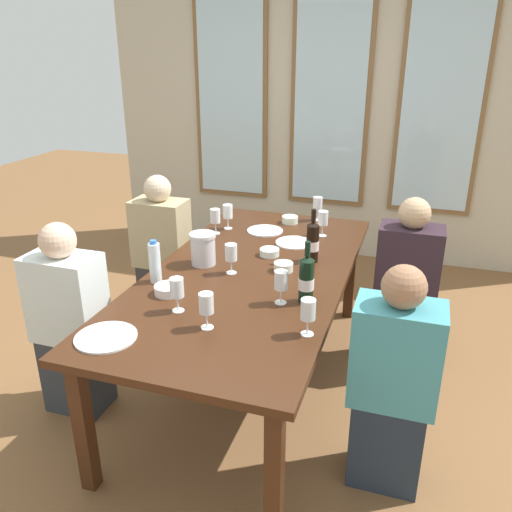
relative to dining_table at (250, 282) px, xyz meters
name	(u,v)px	position (x,y,z in m)	size (l,w,h in m)	color
ground_plane	(250,380)	(0.00, 0.00, -0.67)	(12.00, 12.00, 0.00)	brown
back_wall_with_windows	(331,102)	(0.00, 2.31, 0.78)	(4.29, 0.10, 2.90)	#C0B59C
dining_table	(250,282)	(0.00, 0.00, 0.00)	(1.09, 2.23, 0.74)	#3F2111
white_plate_0	(265,231)	(-0.12, 0.68, 0.07)	(0.25, 0.25, 0.01)	white
white_plate_1	(294,243)	(0.13, 0.51, 0.07)	(0.25, 0.25, 0.01)	white
white_plate_2	(106,337)	(-0.37, -0.88, 0.07)	(0.27, 0.27, 0.01)	white
metal_pitcher	(203,249)	(-0.29, 0.02, 0.16)	(0.16, 0.16, 0.19)	silver
wine_bottle_0	(306,279)	(0.39, -0.27, 0.19)	(0.08, 0.08, 0.32)	black
wine_bottle_1	(312,242)	(0.30, 0.26, 0.19)	(0.08, 0.08, 0.32)	black
tasting_bowl_0	(283,267)	(0.18, 0.07, 0.09)	(0.11, 0.11, 0.05)	white
tasting_bowl_1	(168,290)	(-0.31, -0.40, 0.09)	(0.14, 0.14, 0.05)	white
tasting_bowl_2	(290,220)	(0.00, 0.91, 0.09)	(0.12, 0.12, 0.05)	white
tasting_bowl_3	(270,252)	(0.04, 0.27, 0.09)	(0.12, 0.12, 0.04)	white
water_bottle	(155,262)	(-0.44, -0.28, 0.18)	(0.06, 0.06, 0.24)	white
wine_glass_0	(231,253)	(-0.09, -0.05, 0.19)	(0.07, 0.07, 0.17)	white
wine_glass_1	(228,213)	(-0.38, 0.65, 0.18)	(0.07, 0.07, 0.17)	white
wine_glass_2	(281,281)	(0.27, -0.32, 0.19)	(0.07, 0.07, 0.17)	white
wine_glass_3	(177,289)	(-0.18, -0.55, 0.18)	(0.07, 0.07, 0.17)	white
wine_glass_4	(215,217)	(-0.42, 0.53, 0.18)	(0.07, 0.07, 0.17)	white
wine_glass_5	(323,219)	(0.28, 0.71, 0.19)	(0.07, 0.07, 0.17)	white
wine_glass_6	(318,205)	(0.17, 1.03, 0.18)	(0.07, 0.07, 0.17)	white
wine_glass_7	(206,304)	(0.02, -0.66, 0.19)	(0.07, 0.07, 0.17)	white
wine_glass_8	(308,310)	(0.47, -0.58, 0.19)	(0.07, 0.07, 0.17)	white
seated_person_0	(70,325)	(-0.86, -0.52, -0.15)	(0.38, 0.24, 1.11)	#2F343B
seated_person_1	(392,385)	(0.86, -0.54, -0.15)	(0.38, 0.24, 1.11)	#222C3A
seated_person_2	(162,254)	(-0.86, 0.55, -0.15)	(0.38, 0.24, 1.11)	#333132
seated_person_3	(406,288)	(0.86, 0.52, -0.15)	(0.38, 0.24, 1.11)	#273535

